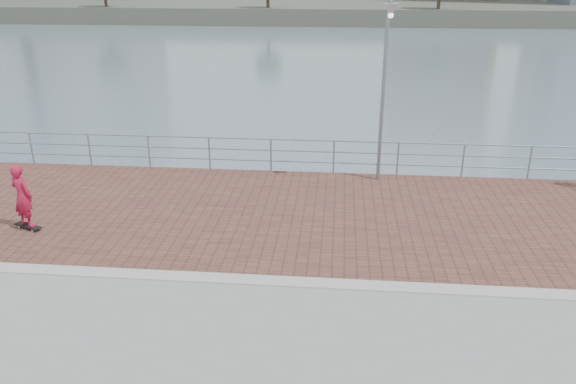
{
  "coord_description": "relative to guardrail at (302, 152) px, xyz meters",
  "views": [
    {
      "loc": [
        1.15,
        -10.36,
        6.3
      ],
      "look_at": [
        0.0,
        2.0,
        1.3
      ],
      "focal_mm": 35.0,
      "sensor_mm": 36.0,
      "label": 1
    }
  ],
  "objects": [
    {
      "name": "curb",
      "position": [
        -0.0,
        -7.0,
        -0.66
      ],
      "size": [
        40.0,
        0.4,
        0.06
      ],
      "primitive_type": "cube",
      "color": "#B7B5AD",
      "rests_on": "seawall"
    },
    {
      "name": "skateboard",
      "position": [
        -6.74,
        -4.97,
        -0.6
      ],
      "size": [
        0.81,
        0.49,
        0.09
      ],
      "rotation": [
        0.0,
        0.0,
        -0.39
      ],
      "color": "black",
      "rests_on": "brick_lane"
    },
    {
      "name": "guardrail",
      "position": [
        0.0,
        0.0,
        0.0
      ],
      "size": [
        39.06,
        0.06,
        1.13
      ],
      "color": "#8C9EA8",
      "rests_on": "brick_lane"
    },
    {
      "name": "street_lamp",
      "position": [
        2.44,
        -0.92,
        3.34
      ],
      "size": [
        0.41,
        1.2,
        5.68
      ],
      "color": "gray",
      "rests_on": "brick_lane"
    },
    {
      "name": "far_shore",
      "position": [
        -0.0,
        115.5,
        -1.44
      ],
      "size": [
        320.0,
        95.0,
        2.5
      ],
      "primitive_type": "cube",
      "color": "#4C5142",
      "rests_on": "ground"
    },
    {
      "name": "skateboarder",
      "position": [
        -6.74,
        -4.97,
        0.24
      ],
      "size": [
        0.71,
        0.6,
        1.65
      ],
      "primitive_type": "imported",
      "rotation": [
        0.0,
        0.0,
        2.75
      ],
      "color": "#B81838",
      "rests_on": "skateboard"
    },
    {
      "name": "water",
      "position": [
        -0.0,
        -7.0,
        -2.69
      ],
      "size": [
        400.0,
        400.0,
        0.0
      ],
      "primitive_type": "plane",
      "color": "slate",
      "rests_on": "ground"
    },
    {
      "name": "brick_lane",
      "position": [
        -0.0,
        -3.4,
        -0.68
      ],
      "size": [
        40.0,
        6.8,
        0.02
      ],
      "primitive_type": "cube",
      "color": "brown",
      "rests_on": "seawall"
    }
  ]
}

